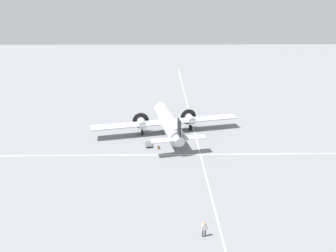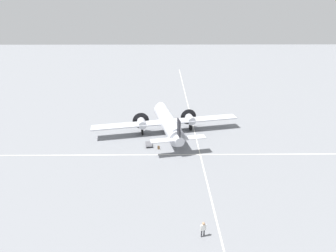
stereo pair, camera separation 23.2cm
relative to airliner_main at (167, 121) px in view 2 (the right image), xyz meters
name	(u,v)px [view 2 (the right image)]	position (x,y,z in m)	size (l,w,h in m)	color
ground_plane	(168,135)	(0.09, -0.44, -2.55)	(300.00, 300.00, 0.00)	slate
apron_line_eastwest	(168,155)	(0.09, -7.76, -2.55)	(120.00, 0.16, 0.01)	silver
apron_line_northsouth	(195,135)	(5.04, -0.44, -2.55)	(0.16, 120.00, 0.01)	silver
airliner_main	(167,121)	(0.00, 0.00, 0.00)	(26.55, 16.82, 5.89)	silver
crew_foreground	(203,228)	(3.28, -24.04, -1.44)	(0.61, 0.29, 1.81)	#2D2D33
suitcase_near_door	(159,148)	(-1.47, -5.97, -2.25)	(0.37, 0.12, 0.63)	brown
baggage_cart	(149,144)	(-3.12, -4.68, -2.27)	(1.34, 2.13, 0.56)	#56565B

